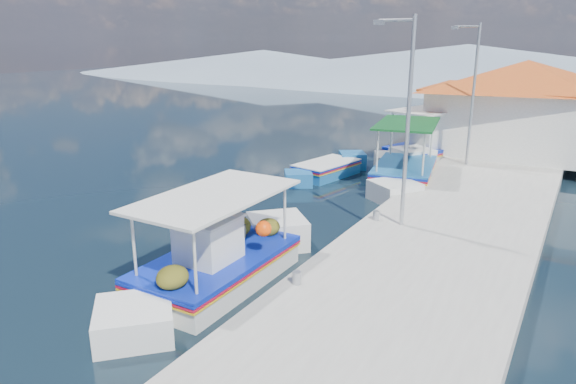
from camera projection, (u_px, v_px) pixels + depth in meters
The scene contains 11 objects.
ground at pixel (238, 233), 16.27m from camera, with size 160.00×160.00×0.00m, color black.
quay at pixel (473, 204), 18.32m from camera, with size 5.00×44.00×0.50m, color #AFACA3.
bollards at pixel (409, 190), 18.60m from camera, with size 0.20×17.20×0.30m.
main_caique at pixel (219, 263), 12.88m from camera, with size 2.34×7.81×2.57m.
caique_green_canopy at pixel (405, 173), 21.85m from camera, with size 3.15×7.50×2.85m.
caique_blue_hull at pixel (327, 170), 22.95m from camera, with size 2.31×5.40×0.98m.
caique_far at pixel (430, 150), 25.80m from camera, with size 4.13×7.76×2.87m.
harbor_building at pixel (523, 105), 24.92m from camera, with size 10.49×10.49×4.40m.
lamp_post_near at pixel (405, 113), 14.65m from camera, with size 1.21×0.14×6.00m.
lamp_post_far at pixel (472, 88), 22.11m from camera, with size 1.21×0.14×6.00m.
mountain_ridge at pixel (571, 73), 58.94m from camera, with size 171.40×96.00×5.50m.
Camera 1 is at (9.02, -12.37, 5.87)m, focal length 32.33 mm.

